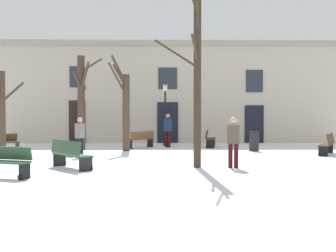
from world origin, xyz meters
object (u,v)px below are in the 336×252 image
bench_facing_shops (210,139)px  person_crossing_plaza (80,135)px  streetlamp (165,108)px  person_near_bench (233,140)px  bench_near_center_tree (328,144)px  tree_near_facade (125,108)px  bench_far_corner (70,154)px  tree_right_of_center (197,78)px  litter_bin (254,141)px  bench_near_lamp (141,139)px  tree_foreground (81,100)px  person_strolling (168,129)px  tree_left_of_center (0,106)px  bench_back_to_back_left (1,142)px

bench_facing_shops → person_crossing_plaza: bearing=138.9°
streetlamp → person_near_bench: (2.08, -9.28, -1.23)m
streetlamp → bench_near_center_tree: 8.72m
tree_near_facade → bench_far_corner: bearing=-100.6°
tree_right_of_center → bench_far_corner: (-3.99, -0.22, -2.41)m
bench_far_corner → bench_near_center_tree: (9.95, 4.26, 0.01)m
tree_right_of_center → person_crossing_plaza: size_ratio=3.63×
litter_bin → bench_far_corner: (-7.20, -5.98, -0.02)m
bench_far_corner → bench_near_lamp: bearing=-54.2°
tree_foreground → bench_far_corner: size_ratio=2.73×
tree_right_of_center → person_strolling: (-0.80, 7.96, -1.87)m
tree_foreground → bench_near_lamp: bearing=20.7°
tree_near_facade → litter_bin: (6.05, -0.17, -1.56)m
person_crossing_plaza → person_near_bench: size_ratio=0.99×
tree_near_facade → bench_near_center_tree: (8.80, -1.88, -1.56)m
bench_far_corner → person_strolling: size_ratio=0.94×
tree_left_of_center → bench_back_to_back_left: 2.35m
person_crossing_plaza → bench_near_center_tree: bearing=120.1°
bench_far_corner → streetlamp: bearing=-59.6°
tree_left_of_center → streetlamp: tree_left_of_center is taller
bench_near_center_tree → person_near_bench: bearing=-18.4°
bench_far_corner → litter_bin: bearing=-91.9°
litter_bin → bench_near_center_tree: 3.24m
streetlamp → person_strolling: bearing=-83.6°
person_strolling → person_near_bench: bearing=-37.5°
bench_facing_shops → person_near_bench: (-0.25, -8.17, 0.44)m
tree_left_of_center → person_near_bench: bearing=-24.4°
bench_near_lamp → person_crossing_plaza: bearing=16.8°
tree_near_facade → bench_facing_shops: 4.98m
tree_left_of_center → person_near_bench: tree_left_of_center is taller
tree_right_of_center → person_strolling: bearing=95.7°
bench_far_corner → person_crossing_plaza: 3.48m
tree_right_of_center → person_crossing_plaza: tree_right_of_center is taller
tree_foreground → bench_facing_shops: (6.44, 1.40, -1.99)m
streetlamp → bench_far_corner: (-3.05, -9.34, -1.67)m
tree_foreground → tree_right_of_center: (5.03, -6.61, 0.42)m
tree_near_facade → person_near_bench: (3.98, -6.09, -1.14)m
streetlamp → bench_back_to_back_left: streetlamp is taller
bench_facing_shops → person_near_bench: size_ratio=0.99×
tree_foreground → streetlamp: 4.82m
person_crossing_plaza → bench_far_corner: bearing=32.3°
tree_foreground → person_crossing_plaza: bearing=-79.3°
tree_right_of_center → streetlamp: 9.21m
bench_near_lamp → person_near_bench: size_ratio=0.92×
tree_left_of_center → bench_far_corner: tree_left_of_center is taller
bench_facing_shops → streetlamp: bearing=73.7°
person_strolling → bench_near_lamp: bearing=-129.5°
bench_near_lamp → person_strolling: 1.53m
tree_near_facade → bench_far_corner: size_ratio=2.64×
tree_left_of_center → tree_near_facade: 5.40m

